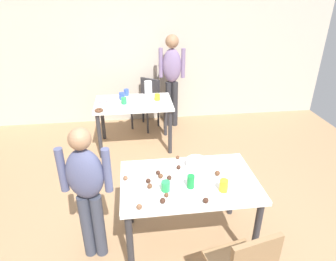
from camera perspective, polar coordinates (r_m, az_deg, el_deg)
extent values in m
plane|color=#9E7A56|center=(3.19, 3.48, -21.00)|extent=(6.40, 6.40, 0.00)
cube|color=#BCB2A3|center=(5.44, -2.44, 15.30)|extent=(6.40, 0.10, 2.60)
cube|color=white|center=(2.74, 4.06, -9.85)|extent=(1.24, 0.79, 0.04)
cylinder|color=#2D2D33|center=(2.71, -7.34, -21.29)|extent=(0.06, 0.06, 0.71)
cylinder|color=#2D2D33|center=(2.90, 16.70, -18.53)|extent=(0.06, 0.06, 0.71)
cylinder|color=#2D2D33|center=(3.20, -7.48, -12.45)|extent=(0.06, 0.06, 0.71)
cylinder|color=#2D2D33|center=(3.36, 12.34, -10.75)|extent=(0.06, 0.06, 0.71)
cube|color=white|center=(4.52, -6.68, 5.27)|extent=(1.16, 0.73, 0.04)
cylinder|color=#2D2D33|center=(4.42, -13.09, -1.10)|extent=(0.06, 0.06, 0.71)
cylinder|color=#2D2D33|center=(4.43, 0.41, -0.34)|extent=(0.06, 0.06, 0.71)
cylinder|color=#2D2D33|center=(4.97, -12.54, 2.14)|extent=(0.06, 0.06, 0.71)
cylinder|color=#2D2D33|center=(4.97, -0.53, 2.81)|extent=(0.06, 0.06, 0.71)
cube|color=#2D2D33|center=(5.24, -4.50, 4.86)|extent=(0.56, 0.56, 0.04)
cube|color=#2D2D33|center=(5.29, -3.46, 7.79)|extent=(0.32, 0.27, 0.42)
cylinder|color=#2D2D33|center=(5.11, -3.95, 1.55)|extent=(0.04, 0.04, 0.41)
cylinder|color=#2D2D33|center=(5.29, -6.98, 2.34)|extent=(0.04, 0.04, 0.41)
cylinder|color=#2D2D33|center=(5.36, -1.89, 2.86)|extent=(0.04, 0.04, 0.41)
cylinder|color=#2D2D33|center=(5.54, -4.85, 3.58)|extent=(0.04, 0.04, 0.41)
cylinder|color=#383D4C|center=(2.96, -15.39, -17.39)|extent=(0.11, 0.11, 0.68)
cylinder|color=#383D4C|center=(2.94, -13.23, -17.58)|extent=(0.11, 0.11, 0.68)
ellipsoid|color=#4C5175|center=(2.59, -15.76, -8.08)|extent=(0.35, 0.24, 0.48)
sphere|color=#997051|center=(2.42, -16.72, -1.52)|extent=(0.19, 0.19, 0.19)
cylinder|color=#4C5175|center=(2.63, -19.86, -7.21)|extent=(0.08, 0.08, 0.41)
cylinder|color=#4C5175|center=(2.52, -11.68, -7.58)|extent=(0.08, 0.08, 0.41)
cylinder|color=#28282D|center=(5.33, 1.31, 5.09)|extent=(0.11, 0.11, 0.82)
cylinder|color=#28282D|center=(5.33, 0.12, 5.13)|extent=(0.11, 0.11, 0.82)
ellipsoid|color=slate|center=(5.12, 0.76, 12.44)|extent=(0.35, 0.26, 0.58)
sphere|color=#997051|center=(5.03, 0.79, 16.88)|extent=(0.22, 0.22, 0.22)
cylinder|color=slate|center=(5.10, 2.95, 12.86)|extent=(0.08, 0.08, 0.49)
cylinder|color=slate|center=(5.12, -1.41, 12.95)|extent=(0.08, 0.08, 0.49)
cylinder|color=white|center=(2.90, 5.47, -6.24)|extent=(0.20, 0.20, 0.08)
cylinder|color=#198438|center=(2.61, 4.43, -9.82)|extent=(0.07, 0.07, 0.12)
cube|color=silver|center=(2.93, -6.18, -6.71)|extent=(0.17, 0.02, 0.01)
cylinder|color=yellow|center=(2.61, 10.72, -10.43)|extent=(0.07, 0.07, 0.11)
cylinder|color=green|center=(2.57, -0.47, -10.73)|extent=(0.08, 0.08, 0.09)
sphere|color=brown|center=(2.81, 9.55, -8.14)|extent=(0.05, 0.05, 0.05)
sphere|color=#3D2319|center=(2.68, -3.83, -9.68)|extent=(0.04, 0.04, 0.04)
sphere|color=#3D2319|center=(2.78, -1.92, -8.13)|extent=(0.04, 0.04, 0.04)
sphere|color=brown|center=(2.62, -3.55, -10.67)|extent=(0.05, 0.05, 0.05)
sphere|color=brown|center=(3.01, 1.88, -5.22)|extent=(0.04, 0.04, 0.04)
sphere|color=brown|center=(2.74, -1.44, -8.78)|extent=(0.05, 0.05, 0.05)
sphere|color=brown|center=(2.74, -8.24, -9.08)|extent=(0.04, 0.04, 0.04)
sphere|color=#3D2319|center=(2.86, 2.07, -7.10)|extent=(0.04, 0.04, 0.04)
sphere|color=#3D2319|center=(2.46, -1.04, -13.42)|extent=(0.05, 0.05, 0.05)
sphere|color=brown|center=(2.41, -5.58, -14.46)|extent=(0.05, 0.05, 0.05)
sphere|color=brown|center=(2.52, -0.30, -12.38)|extent=(0.04, 0.04, 0.04)
sphere|color=#3D2319|center=(2.48, 7.33, -13.26)|extent=(0.05, 0.05, 0.05)
sphere|color=#3D2319|center=(2.71, 0.25, -9.10)|extent=(0.04, 0.04, 0.04)
cylinder|color=white|center=(4.74, -3.84, 8.14)|extent=(0.12, 0.12, 0.23)
cylinder|color=#3351B2|center=(4.62, -8.90, 6.61)|extent=(0.08, 0.08, 0.11)
cylinder|color=green|center=(4.44, -8.52, 5.72)|extent=(0.08, 0.08, 0.10)
cylinder|color=#3351B2|center=(4.79, -8.06, 7.33)|extent=(0.08, 0.08, 0.10)
cylinder|color=yellow|center=(4.54, -2.09, 6.48)|extent=(0.09, 0.09, 0.10)
torus|color=brown|center=(4.24, -13.23, 3.83)|extent=(0.12, 0.12, 0.04)
torus|color=pink|center=(4.59, -12.53, 5.66)|extent=(0.14, 0.14, 0.04)
torus|color=pink|center=(4.40, -11.29, 4.79)|extent=(0.10, 0.10, 0.03)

